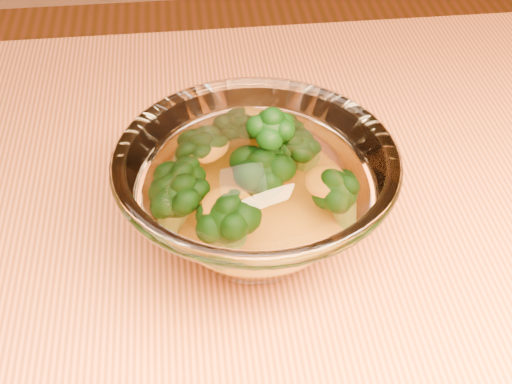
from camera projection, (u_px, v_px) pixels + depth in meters
glass_bowl at (256, 197)px, 0.53m from camera, size 0.21×0.21×0.09m
cheese_sauce at (256, 215)px, 0.54m from camera, size 0.10×0.10×0.03m
broccoli_heap at (246, 175)px, 0.53m from camera, size 0.14×0.14×0.08m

